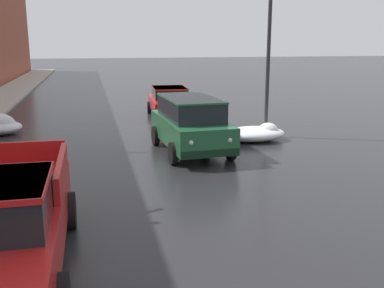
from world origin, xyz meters
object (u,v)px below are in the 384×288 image
suv_green_parked_kerbside_close (190,123)px  street_lamp_post (269,47)px  pickup_truck_red_approaching_near_lane (0,224)px  sedan_red_parked_kerbside_mid (170,101)px

suv_green_parked_kerbside_close → street_lamp_post: 4.44m
pickup_truck_red_approaching_near_lane → suv_green_parked_kerbside_close: bearing=57.2°
pickup_truck_red_approaching_near_lane → sedan_red_parked_kerbside_mid: (5.20, 14.25, -0.13)m
pickup_truck_red_approaching_near_lane → suv_green_parked_kerbside_close: 8.48m
suv_green_parked_kerbside_close → street_lamp_post: street_lamp_post is taller
pickup_truck_red_approaching_near_lane → sedan_red_parked_kerbside_mid: size_ratio=1.27×
pickup_truck_red_approaching_near_lane → street_lamp_post: street_lamp_post is taller
pickup_truck_red_approaching_near_lane → sedan_red_parked_kerbside_mid: 15.17m
suv_green_parked_kerbside_close → sedan_red_parked_kerbside_mid: size_ratio=1.04×
pickup_truck_red_approaching_near_lane → sedan_red_parked_kerbside_mid: bearing=70.0°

